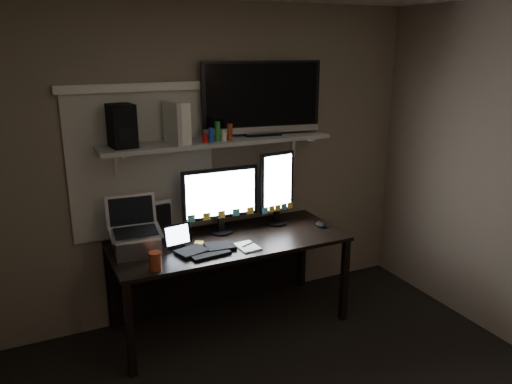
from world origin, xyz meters
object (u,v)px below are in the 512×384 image
monitor_portrait (277,188)px  game_console (177,122)px  desk (224,255)px  tv (261,99)px  laptop (135,228)px  cup (155,261)px  speaker (122,126)px  tablet (177,236)px  keyboard (206,249)px  mouse (321,225)px  monitor_landscape (220,200)px

monitor_portrait → game_console: bearing=170.5°
desk → tv: size_ratio=1.87×
laptop → cup: laptop is taller
desk → speaker: speaker is taller
desk → tablet: (-0.41, -0.11, 0.27)m
keyboard → tablet: bearing=133.6°
mouse → tv: 1.14m
cup → game_console: game_console is taller
keyboard → monitor_landscape: bearing=46.1°
cup → mouse: bearing=8.5°
cup → speaker: size_ratio=0.41×
monitor_portrait → speaker: 1.34m
desk → cup: size_ratio=14.61×
desk → monitor_portrait: size_ratio=2.89×
monitor_landscape → cup: (-0.65, -0.45, -0.21)m
mouse → tv: (-0.40, 0.31, 1.02)m
tv → keyboard: bearing=-141.6°
monitor_landscape → monitor_portrait: monitor_portrait is taller
monitor_portrait → mouse: bearing=-44.4°
tv → speaker: tv is taller
cup → game_console: bearing=55.1°
desk → game_console: (-0.32, 0.07, 1.08)m
keyboard → laptop: 0.53m
monitor_portrait → tablet: size_ratio=2.90×
keyboard → laptop: size_ratio=1.09×
monitor_landscape → tv: size_ratio=0.64×
cup → tv: tv is taller
monitor_portrait → cup: monitor_portrait is taller
tablet → tv: size_ratio=0.22×
tablet → monitor_landscape: bearing=12.1°
tv → monitor_landscape: bearing=-162.4°
keyboard → game_console: size_ratio=1.44×
laptop → desk: bearing=11.4°
laptop → speaker: (-0.01, 0.17, 0.70)m
desk → monitor_portrait: monitor_portrait is taller
cup → tv: 1.52m
game_console → cup: bearing=-140.8°
desk → tv: 1.28m
tv → monitor_portrait: bearing=-31.4°
cup → speaker: (-0.06, 0.48, 0.84)m
desk → keyboard: (-0.24, -0.26, 0.19)m
mouse → cup: (-1.44, -0.22, 0.04)m
cup → game_console: 1.02m
keyboard → mouse: mouse is taller
desk → laptop: size_ratio=4.50×
cup → tv: (1.04, 0.52, 0.98)m
tablet → speaker: (-0.30, 0.19, 0.81)m
keyboard → speaker: size_ratio=1.45×
mouse → speaker: size_ratio=0.35×
desk → mouse: bearing=-13.5°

